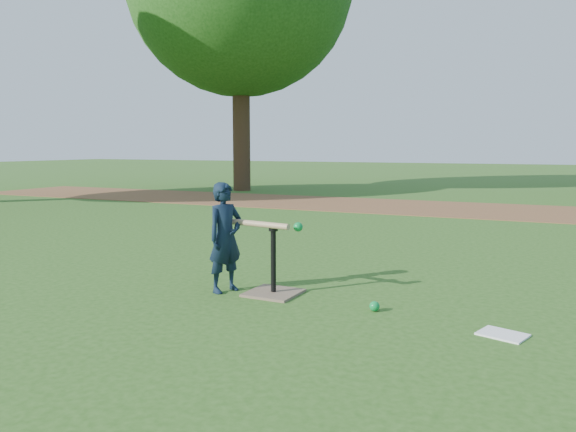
% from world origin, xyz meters
% --- Properties ---
extents(ground, '(80.00, 80.00, 0.00)m').
position_xyz_m(ground, '(0.00, 0.00, 0.00)').
color(ground, '#285116').
rests_on(ground, ground).
extents(dirt_strip, '(24.00, 3.00, 0.01)m').
position_xyz_m(dirt_strip, '(0.00, 7.50, 0.01)').
color(dirt_strip, brown).
rests_on(dirt_strip, ground).
extents(child, '(0.34, 0.41, 0.97)m').
position_xyz_m(child, '(-0.44, -0.09, 0.48)').
color(child, black).
rests_on(child, ground).
extents(wiffle_ball_ground, '(0.08, 0.08, 0.08)m').
position_xyz_m(wiffle_ball_ground, '(0.92, -0.13, 0.04)').
color(wiffle_ball_ground, '#0C8838').
rests_on(wiffle_ball_ground, ground).
extents(clipboard, '(0.36, 0.31, 0.01)m').
position_xyz_m(clipboard, '(1.87, -0.31, 0.01)').
color(clipboard, white).
rests_on(clipboard, ground).
extents(batting_tee, '(0.44, 0.44, 0.61)m').
position_xyz_m(batting_tee, '(-0.02, -0.00, 0.11)').
color(batting_tee, '#76604B').
rests_on(batting_tee, ground).
extents(swing_action, '(0.71, 0.17, 0.08)m').
position_xyz_m(swing_action, '(-0.10, -0.02, 0.61)').
color(swing_action, tan).
rests_on(swing_action, ground).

